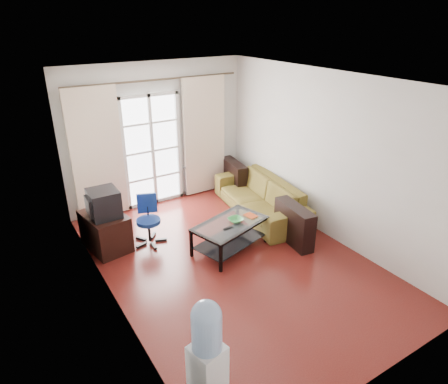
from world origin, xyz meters
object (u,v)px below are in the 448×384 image
(coffee_table, at_px, (230,232))
(crt_tv, at_px, (103,204))
(tv_stand, at_px, (106,231))
(task_chair, at_px, (149,229))
(water_cooler, at_px, (207,361))
(sofa, at_px, (260,197))

(coffee_table, xyz_separation_m, crt_tv, (-1.65, 1.03, 0.50))
(tv_stand, bearing_deg, crt_tv, -96.81)
(tv_stand, bearing_deg, task_chair, -26.20)
(crt_tv, distance_m, water_cooler, 3.38)
(tv_stand, distance_m, task_chair, 0.68)
(crt_tv, relative_size, water_cooler, 0.36)
(sofa, height_order, coffee_table, sofa)
(coffee_table, relative_size, water_cooler, 0.98)
(coffee_table, distance_m, task_chair, 1.34)
(water_cooler, bearing_deg, coffee_table, 40.30)
(tv_stand, bearing_deg, coffee_table, -42.51)
(coffee_table, height_order, crt_tv, crt_tv)
(sofa, distance_m, water_cooler, 4.28)
(crt_tv, xyz_separation_m, task_chair, (0.65, -0.14, -0.57))
(crt_tv, relative_size, task_chair, 0.60)
(task_chair, bearing_deg, sofa, 17.50)
(coffee_table, bearing_deg, sofa, 33.41)
(sofa, bearing_deg, crt_tv, -87.56)
(sofa, bearing_deg, coffee_table, -48.77)
(tv_stand, relative_size, water_cooler, 0.61)
(tv_stand, xyz_separation_m, water_cooler, (-0.10, -3.43, 0.40))
(sofa, distance_m, task_chair, 2.17)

